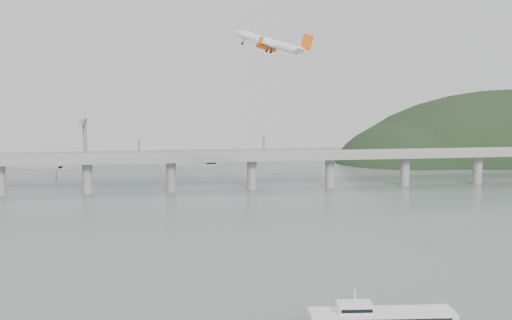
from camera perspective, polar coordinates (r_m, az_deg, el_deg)
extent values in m
plane|color=slate|center=(231.54, 2.13, -10.49)|extent=(900.00, 900.00, 0.00)
cube|color=gray|center=(421.96, -3.04, 0.14)|extent=(800.00, 22.00, 2.20)
cube|color=gray|center=(411.35, -2.89, 0.25)|extent=(800.00, 0.60, 1.80)
cube|color=gray|center=(432.12, -3.18, 0.57)|extent=(800.00, 0.60, 1.80)
cylinder|color=gray|center=(430.18, -20.53, -1.56)|extent=(6.00, 6.00, 21.00)
cylinder|color=gray|center=(422.84, -13.88, -1.47)|extent=(6.00, 6.00, 21.00)
cylinder|color=gray|center=(421.35, -7.09, -1.35)|extent=(6.00, 6.00, 21.00)
cylinder|color=gray|center=(425.77, -0.35, -1.21)|extent=(6.00, 6.00, 21.00)
cylinder|color=gray|center=(435.92, 6.17, -1.06)|extent=(6.00, 6.00, 21.00)
cylinder|color=gray|center=(451.40, 12.31, -0.91)|extent=(6.00, 6.00, 21.00)
cylinder|color=gray|center=(471.71, 17.98, -0.76)|extent=(6.00, 6.00, 21.00)
ellipsoid|color=black|center=(584.93, 13.05, -1.32)|extent=(140.00, 110.00, 96.00)
cube|color=slate|center=(486.37, -9.68, -0.96)|extent=(110.55, 21.43, 8.00)
cube|color=slate|center=(485.66, -11.00, -0.05)|extent=(39.01, 16.73, 8.00)
cylinder|color=slate|center=(484.50, -9.72, 0.91)|extent=(1.60, 1.60, 14.00)
cube|color=slate|center=(503.02, 0.64, -0.61)|extent=(85.00, 13.60, 8.00)
cube|color=slate|center=(500.73, -0.32, 0.28)|extent=(29.75, 11.90, 8.00)
cylinder|color=slate|center=(501.21, 0.64, 1.21)|extent=(1.60, 1.60, 14.00)
cube|color=slate|center=(521.45, -14.06, 1.22)|extent=(3.00, 3.00, 40.00)
cube|color=slate|center=(510.13, -14.22, 3.12)|extent=(3.00, 28.00, 3.00)
cube|color=silver|center=(187.32, 10.44, -12.93)|extent=(38.90, 12.78, 4.55)
cube|color=black|center=(191.14, 10.11, -12.14)|extent=(34.41, 3.52, 0.91)
cube|color=black|center=(191.86, 10.10, -12.76)|extent=(34.41, 3.52, 0.91)
cube|color=silver|center=(184.65, 8.22, -12.05)|extent=(9.67, 7.22, 2.36)
cube|color=black|center=(181.66, 8.43, -12.37)|extent=(8.16, 0.91, 0.91)
cylinder|color=silver|center=(183.73, 8.23, -11.19)|extent=(0.50, 0.50, 3.64)
cylinder|color=white|center=(308.36, 1.11, 9.78)|extent=(25.62, 19.30, 11.66)
cone|color=white|center=(314.78, -1.60, 10.56)|extent=(6.21, 5.83, 4.75)
cone|color=white|center=(302.53, 4.03, 9.02)|extent=(6.98, 6.13, 5.04)
cube|color=white|center=(307.99, 1.22, 9.55)|extent=(22.11, 32.53, 3.54)
cube|color=white|center=(302.86, 3.89, 9.20)|extent=(9.04, 12.24, 1.79)
cube|color=#EE5910|center=(302.54, 4.26, 9.76)|extent=(5.73, 3.32, 7.70)
cylinder|color=#EE5910|center=(313.82, 1.26, 9.27)|extent=(5.30, 4.65, 3.51)
cylinder|color=black|center=(314.61, 0.91, 9.38)|extent=(2.10, 2.43, 2.37)
cube|color=white|center=(313.81, 1.32, 9.45)|extent=(2.55, 1.64, 1.91)
cylinder|color=#EE5910|center=(303.34, 0.50, 9.47)|extent=(5.30, 4.65, 3.51)
cylinder|color=black|center=(304.16, 0.14, 9.58)|extent=(2.10, 2.43, 2.37)
cube|color=white|center=(303.33, 0.56, 9.65)|extent=(2.55, 1.64, 1.91)
cylinder|color=black|center=(310.50, 1.30, 9.18)|extent=(1.15, 0.76, 2.48)
cylinder|color=black|center=(310.51, 1.24, 8.98)|extent=(1.43, 1.04, 1.42)
cylinder|color=black|center=(305.53, 0.95, 9.27)|extent=(1.15, 0.76, 2.48)
cylinder|color=black|center=(305.55, 0.88, 9.06)|extent=(1.43, 1.04, 1.42)
cylinder|color=black|center=(313.14, -1.08, 9.87)|extent=(1.15, 0.76, 2.48)
cylinder|color=black|center=(313.15, -1.14, 9.67)|extent=(1.43, 1.04, 1.42)
cube|color=#EE5910|center=(323.57, 2.72, 9.36)|extent=(2.10, 1.25, 2.83)
cube|color=#EE5910|center=(291.04, 0.43, 10.00)|extent=(2.10, 1.25, 2.83)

